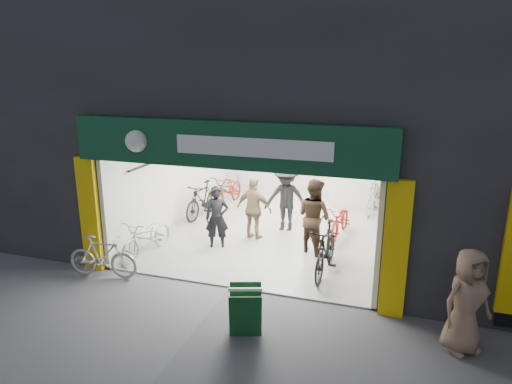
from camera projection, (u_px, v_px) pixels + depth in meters
The scene contains 16 objects.
ground at pixel (229, 288), 9.53m from camera, with size 60.00×60.00×0.00m, color #56565B.
building at pixel (322, 72), 12.67m from camera, with size 17.00×10.27×8.00m.
bike_left_front at pixel (147, 237), 11.05m from camera, with size 0.64×1.83×0.96m, color #A8A9AD.
bike_left_midfront at pixel (203, 200), 13.79m from camera, with size 0.52×1.83×1.10m, color black.
bike_left_midback at pixel (228, 190), 14.88m from camera, with size 0.72×2.06×1.08m, color maroon.
bike_left_back at pixel (232, 181), 16.34m from camera, with size 0.45×1.61×0.97m, color #BABABF.
bike_right_front at pixel (326, 250), 10.02m from camera, with size 0.55×1.94×1.17m, color black.
bike_right_mid at pixel (340, 221), 12.26m from camera, with size 0.60×1.73×0.91m, color maroon.
bike_right_back at pixel (374, 195), 14.21m from camera, with size 0.55×1.96×1.18m, color #BAB9BF.
parked_bike at pixel (102, 257), 9.91m from camera, with size 0.45×1.60×0.96m, color #AAABAF.
customer_a at pixel (217, 218), 11.40m from camera, with size 0.59×0.39×1.62m, color black.
customer_b at pixel (314, 217), 11.08m from camera, with size 0.92×0.72×1.89m, color #372519.
customer_c at pixel (286, 199), 12.56m from camera, with size 1.22×0.70×1.88m, color black.
customer_d at pixel (254, 209), 11.94m from camera, with size 1.01×0.42×1.72m, color #8D7652.
pedestrian_near at pixel (467, 301), 7.24m from camera, with size 0.86×0.56×1.77m, color #88684F.
sandwich_board at pixel (245, 310), 7.77m from camera, with size 0.70×0.71×0.85m.
Camera 1 is at (3.20, -8.04, 4.51)m, focal length 32.00 mm.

